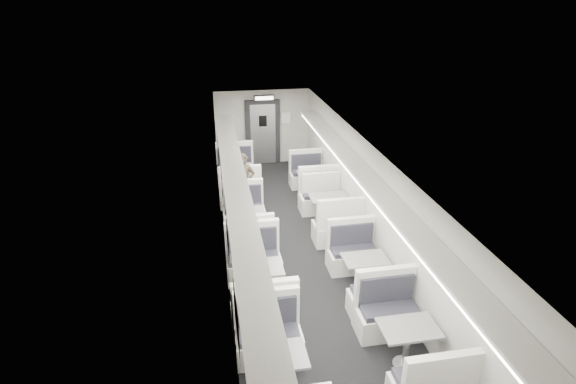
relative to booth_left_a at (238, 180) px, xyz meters
name	(u,v)px	position (x,y,z in m)	size (l,w,h in m)	color
room	(300,209)	(1.00, -3.72, 0.81)	(3.24, 12.24, 2.64)	black
booth_left_a	(238,180)	(0.00, 0.00, 0.00)	(1.09, 2.21, 1.18)	white
booth_left_b	(247,225)	(0.00, -2.65, -0.03)	(1.00, 2.03, 1.09)	white
booth_left_c	(258,285)	(0.00, -4.98, -0.01)	(1.07, 2.16, 1.16)	white
booth_left_d	(276,375)	(0.00, -7.08, -0.02)	(1.02, 2.07, 1.11)	white
booth_right_a	(312,184)	(2.00, -0.60, -0.04)	(0.98, 1.98, 1.06)	white
booth_right_b	(328,211)	(2.00, -2.32, -0.01)	(1.07, 2.18, 1.16)	white
booth_right_c	(364,274)	(2.00, -4.96, -0.04)	(0.99, 2.00, 1.07)	white
booth_right_d	(407,346)	(2.00, -6.88, -0.02)	(1.03, 2.09, 1.12)	white
passenger	(244,183)	(0.08, -1.17, 0.38)	(0.56, 0.37, 1.54)	black
window_a	(218,152)	(-0.49, -0.32, 0.96)	(0.02, 1.18, 0.84)	black
window_b	(222,184)	(-0.49, -2.52, 0.96)	(0.02, 1.18, 0.84)	black
window_c	(227,233)	(-0.49, -4.72, 0.96)	(0.02, 1.18, 0.84)	black
window_d	(237,315)	(-0.49, -6.92, 0.96)	(0.02, 1.18, 0.84)	black
luggage_rack_left	(237,187)	(-0.24, -4.02, 1.52)	(0.46, 10.40, 0.09)	white
luggage_rack_right	(366,178)	(2.24, -4.02, 1.52)	(0.46, 10.40, 0.09)	white
vestibule_door	(263,133)	(1.00, 2.21, 0.64)	(1.10, 0.13, 2.10)	black
exit_sign	(264,98)	(1.00, 1.72, 1.89)	(0.62, 0.12, 0.16)	black
wall_notice	(286,118)	(1.75, 2.20, 1.11)	(0.32, 0.02, 0.40)	white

